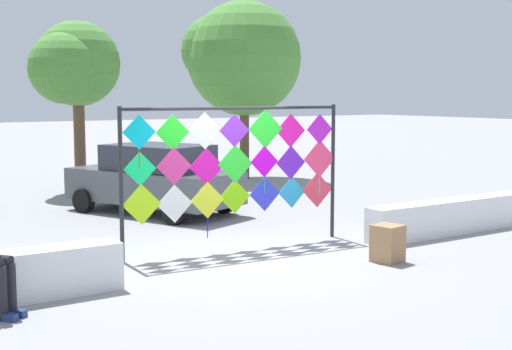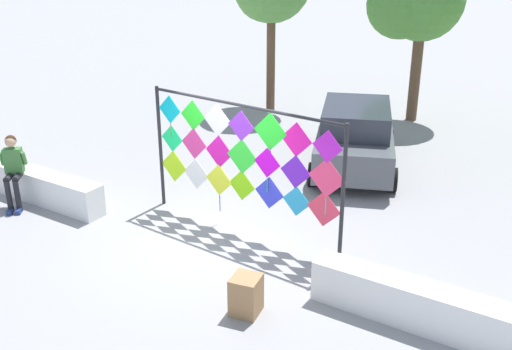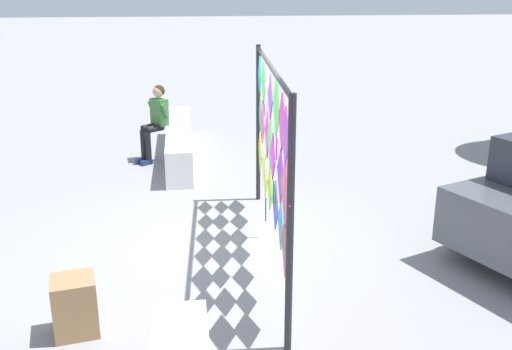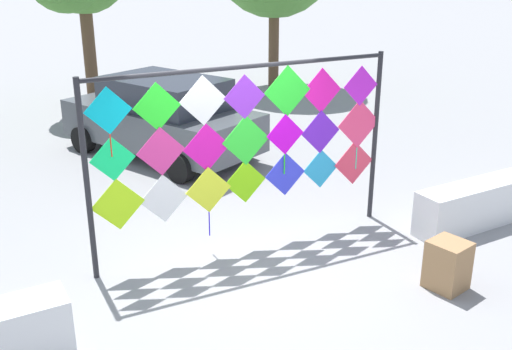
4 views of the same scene
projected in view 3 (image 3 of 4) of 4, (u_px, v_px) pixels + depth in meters
ground at (218, 249)px, 7.71m from camera, size 120.00×120.00×0.00m
plaza_ledge_left at (179, 142)px, 11.70m from camera, size 3.99×0.47×0.66m
kite_display_rack at (270, 140)px, 7.05m from camera, size 4.20×0.33×2.49m
seated_vendor at (155, 117)px, 11.31m from camera, size 0.68×0.72×1.50m
cardboard_box_large at (75, 306)px, 5.77m from camera, size 0.48×0.50×0.60m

